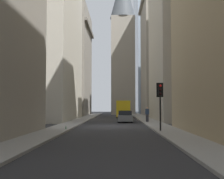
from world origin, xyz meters
TOP-DOWN VIEW (x-y plane):
  - ground_plane at (0.00, 0.00)m, footprint 135.00×135.00m
  - sidewalk_right at (0.00, 4.50)m, footprint 90.00×2.20m
  - sidewalk_left at (0.00, -4.50)m, footprint 90.00×2.20m
  - building_left_midfar at (11.04, -10.59)m, footprint 15.36×10.50m
  - building_left_far at (29.20, -10.59)m, footprint 12.93×10.50m
  - building_right_far at (31.51, 10.59)m, footprint 15.45×10.50m
  - building_right_midfar at (11.75, 10.60)m, footprint 17.51×10.50m
  - church_spire at (38.64, -1.72)m, footprint 5.92×5.92m
  - delivery_truck at (20.60, -1.40)m, footprint 6.46×2.25m
  - hatchback_grey at (6.97, -1.40)m, footprint 4.30×1.78m
  - traffic_light_foreground at (-7.06, -3.76)m, footprint 0.43×0.52m
  - pedestrian at (5.52, -4.00)m, footprint 0.26×0.44m
  - discarded_bottle at (-5.71, 3.69)m, footprint 0.07×0.07m

SIDE VIEW (x-z plane):
  - ground_plane at x=0.00m, z-range 0.00..0.00m
  - sidewalk_right at x=0.00m, z-range 0.00..0.14m
  - sidewalk_left at x=0.00m, z-range 0.00..0.14m
  - discarded_bottle at x=-5.71m, z-range 0.11..0.38m
  - hatchback_grey at x=6.97m, z-range -0.04..1.37m
  - pedestrian at x=5.52m, z-range 0.22..1.98m
  - delivery_truck at x=20.60m, z-range 0.04..2.88m
  - traffic_light_foreground at x=-7.06m, z-range 1.00..4.66m
  - building_right_far at x=31.51m, z-range 0.01..21.87m
  - building_left_midfar at x=11.04m, z-range 0.01..24.12m
  - building_left_far at x=29.20m, z-range 0.01..25.28m
  - building_right_midfar at x=11.75m, z-range 0.01..33.95m
  - church_spire at x=38.64m, z-range 0.73..34.34m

